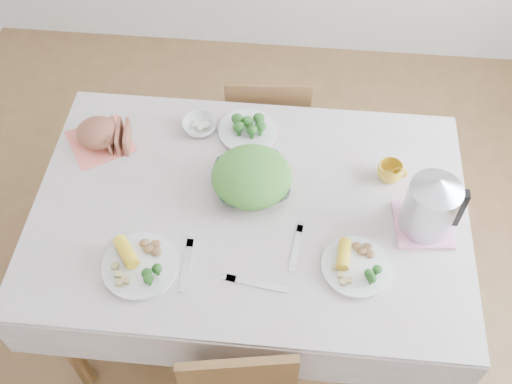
# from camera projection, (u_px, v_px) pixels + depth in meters

# --- Properties ---
(floor) EXTENTS (3.60, 3.60, 0.00)m
(floor) POSITION_uv_depth(u_px,v_px,m) (251.00, 305.00, 2.68)
(floor) COLOR brown
(floor) RESTS_ON ground
(dining_table) EXTENTS (1.40, 0.90, 0.75)m
(dining_table) POSITION_uv_depth(u_px,v_px,m) (251.00, 263.00, 2.38)
(dining_table) COLOR brown
(dining_table) RESTS_ON floor
(tablecloth) EXTENTS (1.50, 1.00, 0.01)m
(tablecloth) POSITION_uv_depth(u_px,v_px,m) (250.00, 207.00, 2.08)
(tablecloth) COLOR beige
(tablecloth) RESTS_ON dining_table
(chair_far) EXTENTS (0.39, 0.39, 0.82)m
(chair_far) POSITION_uv_depth(u_px,v_px,m) (268.00, 116.00, 2.74)
(chair_far) COLOR brown
(chair_far) RESTS_ON floor
(salad_bowl) EXTENTS (0.32, 0.32, 0.06)m
(salad_bowl) POSITION_uv_depth(u_px,v_px,m) (252.00, 182.00, 2.09)
(salad_bowl) COLOR white
(salad_bowl) RESTS_ON tablecloth
(dinner_plate_left) EXTENTS (0.31, 0.31, 0.02)m
(dinner_plate_left) POSITION_uv_depth(u_px,v_px,m) (140.00, 266.00, 1.92)
(dinner_plate_left) COLOR white
(dinner_plate_left) RESTS_ON tablecloth
(dinner_plate_right) EXTENTS (0.30, 0.30, 0.02)m
(dinner_plate_right) POSITION_uv_depth(u_px,v_px,m) (356.00, 267.00, 1.91)
(dinner_plate_right) COLOR white
(dinner_plate_right) RESTS_ON tablecloth
(broccoli_plate) EXTENTS (0.28, 0.28, 0.02)m
(broccoli_plate) POSITION_uv_depth(u_px,v_px,m) (248.00, 131.00, 2.27)
(broccoli_plate) COLOR beige
(broccoli_plate) RESTS_ON tablecloth
(napkin) EXTENTS (0.30, 0.30, 0.00)m
(napkin) POSITION_uv_depth(u_px,v_px,m) (100.00, 142.00, 2.25)
(napkin) COLOR #FC7461
(napkin) RESTS_ON tablecloth
(bread_loaf) EXTENTS (0.18, 0.17, 0.09)m
(bread_loaf) POSITION_uv_depth(u_px,v_px,m) (97.00, 131.00, 2.20)
(bread_loaf) COLOR brown
(bread_loaf) RESTS_ON napkin
(fruit_bowl) EXTENTS (0.16, 0.16, 0.04)m
(fruit_bowl) POSITION_uv_depth(u_px,v_px,m) (199.00, 126.00, 2.27)
(fruit_bowl) COLOR white
(fruit_bowl) RESTS_ON tablecloth
(yellow_mug) EXTENTS (0.11, 0.11, 0.07)m
(yellow_mug) POSITION_uv_depth(u_px,v_px,m) (390.00, 172.00, 2.12)
(yellow_mug) COLOR gold
(yellow_mug) RESTS_ON tablecloth
(pink_tray) EXTENTS (0.21, 0.21, 0.02)m
(pink_tray) POSITION_uv_depth(u_px,v_px,m) (423.00, 225.00, 2.01)
(pink_tray) COLOR #FF9BBF
(pink_tray) RESTS_ON tablecloth
(electric_kettle) EXTENTS (0.17, 0.17, 0.24)m
(electric_kettle) POSITION_uv_depth(u_px,v_px,m) (431.00, 205.00, 1.92)
(electric_kettle) COLOR #B2B5BA
(electric_kettle) RESTS_ON pink_tray
(fork_left) EXTENTS (0.03, 0.20, 0.00)m
(fork_left) POSITION_uv_depth(u_px,v_px,m) (186.00, 265.00, 1.93)
(fork_left) COLOR silver
(fork_left) RESTS_ON tablecloth
(fork_right) EXTENTS (0.04, 0.19, 0.00)m
(fork_right) POSITION_uv_depth(u_px,v_px,m) (296.00, 248.00, 1.97)
(fork_right) COLOR silver
(fork_right) RESTS_ON tablecloth
(knife) EXTENTS (0.20, 0.05, 0.00)m
(knife) POSITION_uv_depth(u_px,v_px,m) (257.00, 284.00, 1.89)
(knife) COLOR silver
(knife) RESTS_ON tablecloth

